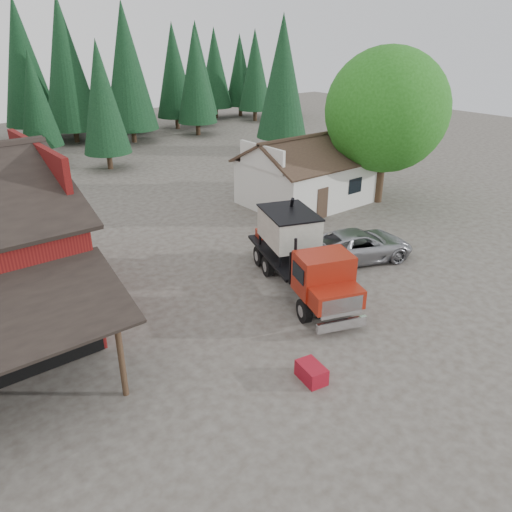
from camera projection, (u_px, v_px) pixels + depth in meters
ground at (294, 361)px, 18.23m from camera, size 120.00×120.00×0.00m
farmhouse at (307, 179)px, 34.13m from camera, size 8.60×6.42×4.65m
deciduous_tree at (387, 115)px, 32.47m from camera, size 8.00×8.00×10.20m
conifer_backdrop at (1, 154)px, 48.15m from camera, size 76.00×16.00×16.00m
near_pine_b at (102, 98)px, 40.53m from camera, size 3.96×3.96×10.40m
near_pine_c at (283, 77)px, 46.29m from camera, size 4.84×4.84×12.40m
feed_truck at (301, 253)px, 22.62m from camera, size 4.96×8.68×3.80m
silver_car at (358, 245)px, 25.89m from camera, size 6.30×4.41×1.60m
equip_box at (311, 372)px, 17.13m from camera, size 0.88×1.20×0.60m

